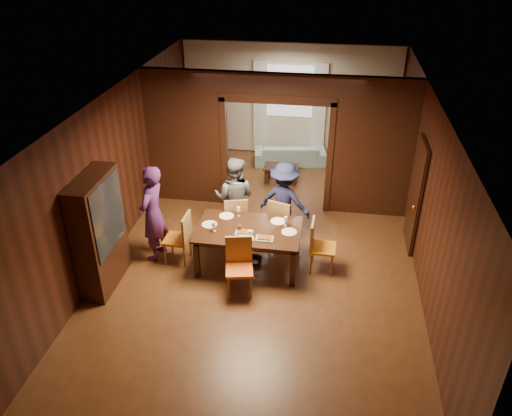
% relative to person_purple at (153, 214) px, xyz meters
% --- Properties ---
extents(floor, '(9.00, 9.00, 0.00)m').
position_rel_person_purple_xyz_m(floor, '(1.93, 0.63, -0.91)').
color(floor, '#4C2D15').
rests_on(floor, ground).
extents(ceiling, '(5.50, 9.00, 0.02)m').
position_rel_person_purple_xyz_m(ceiling, '(1.93, 0.63, 1.99)').
color(ceiling, silver).
rests_on(ceiling, room_walls).
extents(room_walls, '(5.52, 9.01, 2.90)m').
position_rel_person_purple_xyz_m(room_walls, '(1.93, 2.52, 0.60)').
color(room_walls, black).
rests_on(room_walls, floor).
extents(person_purple, '(0.53, 0.72, 1.81)m').
position_rel_person_purple_xyz_m(person_purple, '(0.00, 0.00, 0.00)').
color(person_purple, '#471E58').
rests_on(person_purple, floor).
extents(person_grey, '(0.85, 0.69, 1.66)m').
position_rel_person_purple_xyz_m(person_grey, '(1.29, 0.93, -0.08)').
color(person_grey, '#595860').
rests_on(person_grey, floor).
extents(person_navy, '(1.13, 0.82, 1.57)m').
position_rel_person_purple_xyz_m(person_navy, '(2.24, 1.04, -0.12)').
color(person_navy, '#191C3F').
rests_on(person_navy, floor).
extents(sofa, '(1.88, 0.96, 0.52)m').
position_rel_person_purple_xyz_m(sofa, '(2.03, 4.48, -0.64)').
color(sofa, '#8EB8BA').
rests_on(sofa, floor).
extents(serving_bowl, '(0.30, 0.30, 0.07)m').
position_rel_person_purple_xyz_m(serving_bowl, '(1.80, 0.07, -0.11)').
color(serving_bowl, black).
rests_on(serving_bowl, dining_table).
extents(dining_table, '(1.81, 1.13, 0.76)m').
position_rel_person_purple_xyz_m(dining_table, '(1.72, -0.00, -0.53)').
color(dining_table, black).
rests_on(dining_table, floor).
extents(coffee_table, '(0.80, 0.50, 0.40)m').
position_rel_person_purple_xyz_m(coffee_table, '(1.92, 3.40, -0.71)').
color(coffee_table, black).
rests_on(coffee_table, floor).
extents(chair_left, '(0.46, 0.46, 0.97)m').
position_rel_person_purple_xyz_m(chair_left, '(0.43, -0.07, -0.42)').
color(chair_left, '#C06212').
rests_on(chair_left, floor).
extents(chair_right, '(0.45, 0.45, 0.97)m').
position_rel_person_purple_xyz_m(chair_right, '(3.03, 0.06, -0.42)').
color(chair_right, orange).
rests_on(chair_right, floor).
extents(chair_far_l, '(0.54, 0.54, 0.97)m').
position_rel_person_purple_xyz_m(chair_far_l, '(1.33, 0.79, -0.42)').
color(chair_far_l, '#D05213').
rests_on(chair_far_l, floor).
extents(chair_far_r, '(0.56, 0.56, 0.97)m').
position_rel_person_purple_xyz_m(chair_far_r, '(2.24, 0.82, -0.42)').
color(chair_far_r, orange).
rests_on(chair_far_r, floor).
extents(chair_near, '(0.52, 0.52, 0.97)m').
position_rel_person_purple_xyz_m(chair_near, '(1.70, -0.79, -0.42)').
color(chair_near, '#E45915').
rests_on(chair_near, floor).
extents(hutch, '(0.40, 1.20, 2.00)m').
position_rel_person_purple_xyz_m(hutch, '(-0.60, -0.87, 0.09)').
color(hutch, black).
rests_on(hutch, floor).
extents(door_right, '(0.06, 0.90, 2.10)m').
position_rel_person_purple_xyz_m(door_right, '(4.63, 1.13, 0.14)').
color(door_right, black).
rests_on(door_right, floor).
extents(window_far, '(1.20, 0.03, 1.30)m').
position_rel_person_purple_xyz_m(window_far, '(1.93, 5.07, 0.79)').
color(window_far, silver).
rests_on(window_far, back_wall).
extents(curtain_left, '(0.35, 0.06, 2.40)m').
position_rel_person_purple_xyz_m(curtain_left, '(1.18, 5.03, 0.34)').
color(curtain_left, white).
rests_on(curtain_left, back_wall).
extents(curtain_right, '(0.35, 0.06, 2.40)m').
position_rel_person_purple_xyz_m(curtain_right, '(2.68, 5.03, 0.34)').
color(curtain_right, white).
rests_on(curtain_right, back_wall).
extents(plate_left, '(0.27, 0.27, 0.01)m').
position_rel_person_purple_xyz_m(plate_left, '(1.02, 0.02, -0.14)').
color(plate_left, silver).
rests_on(plate_left, dining_table).
extents(plate_far_l, '(0.27, 0.27, 0.01)m').
position_rel_person_purple_xyz_m(plate_far_l, '(1.26, 0.35, -0.14)').
color(plate_far_l, silver).
rests_on(plate_far_l, dining_table).
extents(plate_far_r, '(0.27, 0.27, 0.01)m').
position_rel_person_purple_xyz_m(plate_far_r, '(2.20, 0.31, -0.14)').
color(plate_far_r, white).
rests_on(plate_far_r, dining_table).
extents(plate_right, '(0.27, 0.27, 0.01)m').
position_rel_person_purple_xyz_m(plate_right, '(2.43, -0.01, -0.14)').
color(plate_right, silver).
rests_on(plate_right, dining_table).
extents(plate_near, '(0.27, 0.27, 0.01)m').
position_rel_person_purple_xyz_m(plate_near, '(1.73, -0.32, -0.14)').
color(plate_near, silver).
rests_on(plate_near, dining_table).
extents(platter_a, '(0.30, 0.20, 0.04)m').
position_rel_person_purple_xyz_m(platter_a, '(1.67, -0.16, -0.13)').
color(platter_a, gray).
rests_on(platter_a, dining_table).
extents(platter_b, '(0.30, 0.20, 0.04)m').
position_rel_person_purple_xyz_m(platter_b, '(2.04, -0.28, -0.13)').
color(platter_b, gray).
rests_on(platter_b, dining_table).
extents(wineglass_left, '(0.08, 0.08, 0.18)m').
position_rel_person_purple_xyz_m(wineglass_left, '(1.15, -0.17, -0.06)').
color(wineglass_left, silver).
rests_on(wineglass_left, dining_table).
extents(wineglass_far, '(0.08, 0.08, 0.18)m').
position_rel_person_purple_xyz_m(wineglass_far, '(1.47, 0.41, -0.06)').
color(wineglass_far, silver).
rests_on(wineglass_far, dining_table).
extents(wineglass_right, '(0.08, 0.08, 0.18)m').
position_rel_person_purple_xyz_m(wineglass_right, '(2.35, 0.20, -0.06)').
color(wineglass_right, silver).
rests_on(wineglass_right, dining_table).
extents(tumbler, '(0.07, 0.07, 0.14)m').
position_rel_person_purple_xyz_m(tumbler, '(1.79, -0.28, -0.08)').
color(tumbler, white).
rests_on(tumbler, dining_table).
extents(condiment_jar, '(0.08, 0.08, 0.11)m').
position_rel_person_purple_xyz_m(condiment_jar, '(1.57, -0.08, -0.09)').
color(condiment_jar, '#4F2712').
rests_on(condiment_jar, dining_table).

